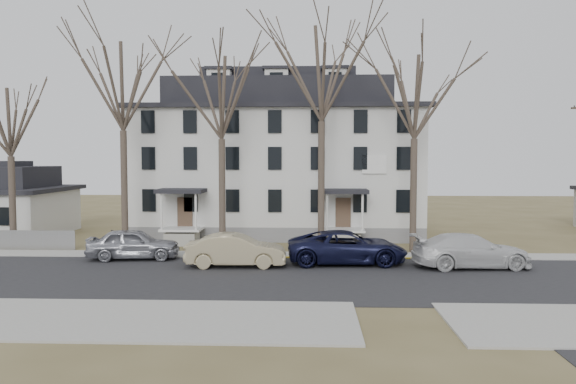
{
  "coord_description": "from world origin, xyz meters",
  "views": [
    {
      "loc": [
        0.36,
        -23.89,
        5.63
      ],
      "look_at": [
        -0.97,
        9.0,
        3.62
      ],
      "focal_mm": 35.0,
      "sensor_mm": 36.0,
      "label": 1
    }
  ],
  "objects_px": {
    "boarding_house": "(279,161)",
    "small_house": "(4,204)",
    "tree_mid_right": "(415,91)",
    "tree_bungalow": "(10,117)",
    "car_white": "(471,251)",
    "bicycle_left": "(184,237)",
    "tree_mid_left": "(221,91)",
    "car_silver": "(134,244)",
    "car_tan": "(236,251)",
    "bicycle_right": "(116,238)",
    "car_navy": "(347,248)",
    "tree_center": "(322,66)",
    "tree_far_left": "(122,80)"
  },
  "relations": [
    {
      "from": "car_navy",
      "to": "boarding_house",
      "type": "bearing_deg",
      "value": 16.82
    },
    {
      "from": "tree_mid_right",
      "to": "car_white",
      "type": "xyz_separation_m",
      "value": [
        2.04,
        -5.02,
        -8.74
      ]
    },
    {
      "from": "car_white",
      "to": "tree_center",
      "type": "bearing_deg",
      "value": 51.27
    },
    {
      "from": "tree_mid_left",
      "to": "bicycle_left",
      "type": "xyz_separation_m",
      "value": [
        -2.84,
        2.03,
        -9.11
      ]
    },
    {
      "from": "tree_far_left",
      "to": "bicycle_left",
      "type": "height_order",
      "value": "tree_far_left"
    },
    {
      "from": "tree_center",
      "to": "bicycle_left",
      "type": "xyz_separation_m",
      "value": [
        -8.84,
        2.03,
        -10.6
      ]
    },
    {
      "from": "tree_bungalow",
      "to": "car_tan",
      "type": "relative_size",
      "value": 2.1
    },
    {
      "from": "car_tan",
      "to": "tree_mid_left",
      "type": "bearing_deg",
      "value": 13.89
    },
    {
      "from": "tree_center",
      "to": "tree_bungalow",
      "type": "distance_m",
      "value": 19.23
    },
    {
      "from": "tree_mid_right",
      "to": "car_navy",
      "type": "relative_size",
      "value": 2.03
    },
    {
      "from": "tree_center",
      "to": "tree_far_left",
      "type": "bearing_deg",
      "value": 180.0
    },
    {
      "from": "tree_center",
      "to": "car_tan",
      "type": "xyz_separation_m",
      "value": [
        -4.48,
        -5.24,
        -10.24
      ]
    },
    {
      "from": "tree_far_left",
      "to": "car_navy",
      "type": "distance_m",
      "value": 16.85
    },
    {
      "from": "tree_bungalow",
      "to": "car_tan",
      "type": "bearing_deg",
      "value": -19.84
    },
    {
      "from": "small_house",
      "to": "car_navy",
      "type": "height_order",
      "value": "small_house"
    },
    {
      "from": "bicycle_left",
      "to": "bicycle_right",
      "type": "height_order",
      "value": "same"
    },
    {
      "from": "tree_mid_left",
      "to": "car_white",
      "type": "height_order",
      "value": "tree_mid_left"
    },
    {
      "from": "tree_mid_left",
      "to": "car_silver",
      "type": "distance_m",
      "value": 10.36
    },
    {
      "from": "small_house",
      "to": "tree_mid_left",
      "type": "xyz_separation_m",
      "value": [
        17.0,
        -6.2,
        7.35
      ]
    },
    {
      "from": "car_white",
      "to": "bicycle_left",
      "type": "distance_m",
      "value": 17.84
    },
    {
      "from": "boarding_house",
      "to": "bicycle_left",
      "type": "distance_m",
      "value": 9.78
    },
    {
      "from": "tree_center",
      "to": "car_navy",
      "type": "relative_size",
      "value": 2.34
    },
    {
      "from": "boarding_house",
      "to": "car_white",
      "type": "relative_size",
      "value": 3.5
    },
    {
      "from": "car_navy",
      "to": "car_white",
      "type": "distance_m",
      "value": 6.3
    },
    {
      "from": "tree_mid_right",
      "to": "car_white",
      "type": "relative_size",
      "value": 2.15
    },
    {
      "from": "car_tan",
      "to": "car_white",
      "type": "height_order",
      "value": "car_white"
    },
    {
      "from": "car_white",
      "to": "bicycle_right",
      "type": "relative_size",
      "value": 3.65
    },
    {
      "from": "car_tan",
      "to": "tree_center",
      "type": "bearing_deg",
      "value": -42.84
    },
    {
      "from": "tree_center",
      "to": "boarding_house",
      "type": "bearing_deg",
      "value": 110.2
    },
    {
      "from": "tree_mid_left",
      "to": "tree_mid_right",
      "type": "xyz_separation_m",
      "value": [
        11.5,
        0.0,
        0.0
      ]
    },
    {
      "from": "small_house",
      "to": "bicycle_right",
      "type": "relative_size",
      "value": 5.35
    },
    {
      "from": "car_white",
      "to": "bicycle_right",
      "type": "distance_m",
      "value": 21.61
    },
    {
      "from": "small_house",
      "to": "tree_center",
      "type": "bearing_deg",
      "value": -15.08
    },
    {
      "from": "tree_mid_left",
      "to": "car_tan",
      "type": "xyz_separation_m",
      "value": [
        1.52,
        -5.24,
        -8.76
      ]
    },
    {
      "from": "car_tan",
      "to": "tree_far_left",
      "type": "bearing_deg",
      "value": 52.83
    },
    {
      "from": "car_tan",
      "to": "bicycle_right",
      "type": "distance_m",
      "value": 10.88
    },
    {
      "from": "bicycle_left",
      "to": "car_silver",
      "type": "bearing_deg",
      "value": -163.28
    },
    {
      "from": "tree_mid_right",
      "to": "tree_bungalow",
      "type": "bearing_deg",
      "value": 180.0
    },
    {
      "from": "car_white",
      "to": "bicycle_right",
      "type": "xyz_separation_m",
      "value": [
        -20.63,
        6.42,
        -0.37
      ]
    },
    {
      "from": "boarding_house",
      "to": "tree_far_left",
      "type": "relative_size",
      "value": 1.52
    },
    {
      "from": "small_house",
      "to": "car_white",
      "type": "bearing_deg",
      "value": -20.16
    },
    {
      "from": "tree_far_left",
      "to": "bicycle_right",
      "type": "distance_m",
      "value": 10.01
    },
    {
      "from": "car_white",
      "to": "bicycle_right",
      "type": "height_order",
      "value": "car_white"
    },
    {
      "from": "boarding_house",
      "to": "tree_center",
      "type": "relative_size",
      "value": 1.41
    },
    {
      "from": "tree_far_left",
      "to": "tree_bungalow",
      "type": "bearing_deg",
      "value": 180.0
    },
    {
      "from": "tree_far_left",
      "to": "bicycle_left",
      "type": "xyz_separation_m",
      "value": [
        3.16,
        2.03,
        -9.85
      ]
    },
    {
      "from": "boarding_house",
      "to": "small_house",
      "type": "xyz_separation_m",
      "value": [
        -20.0,
        -1.96,
        -3.13
      ]
    },
    {
      "from": "small_house",
      "to": "bicycle_left",
      "type": "distance_m",
      "value": 14.86
    },
    {
      "from": "car_silver",
      "to": "bicycle_left",
      "type": "height_order",
      "value": "car_silver"
    },
    {
      "from": "boarding_house",
      "to": "tree_mid_right",
      "type": "relative_size",
      "value": 1.63
    }
  ]
}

